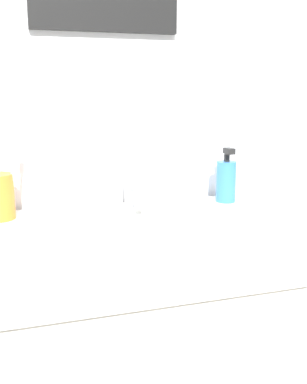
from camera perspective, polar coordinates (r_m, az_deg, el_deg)
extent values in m
cube|color=silver|center=(1.27, -6.07, 13.48)|extent=(2.46, 0.04, 2.40)
cube|color=white|center=(1.01, -1.86, -5.95)|extent=(1.26, 0.57, 0.03)
ellipsoid|color=white|center=(0.99, 0.53, -7.95)|extent=(0.39, 0.39, 0.09)
torus|color=white|center=(0.98, 0.54, -5.52)|extent=(0.45, 0.45, 0.02)
cylinder|color=#595B60|center=(1.01, 0.53, -10.09)|extent=(0.03, 0.03, 0.01)
cylinder|color=silver|center=(1.18, -2.97, 0.72)|extent=(0.02, 0.02, 0.13)
cylinder|color=silver|center=(1.11, -2.10, 0.55)|extent=(0.02, 0.14, 0.06)
cylinder|color=silver|center=(1.18, -3.19, 4.25)|extent=(0.01, 0.05, 0.01)
cylinder|color=white|center=(1.15, -16.91, 1.28)|extent=(0.03, 0.01, 0.17)
cube|color=white|center=(1.13, -16.72, 5.52)|extent=(0.02, 0.01, 0.03)
cylinder|color=#3372BF|center=(1.29, 8.85, 1.26)|extent=(0.05, 0.05, 0.11)
cylinder|color=black|center=(1.28, 8.95, 4.15)|extent=(0.02, 0.02, 0.02)
cube|color=black|center=(1.26, 9.22, 4.97)|extent=(0.02, 0.04, 0.02)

